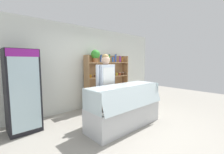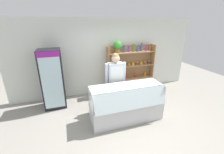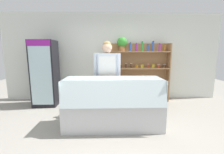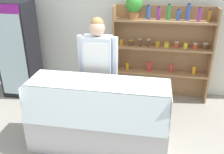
{
  "view_description": "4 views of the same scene",
  "coord_description": "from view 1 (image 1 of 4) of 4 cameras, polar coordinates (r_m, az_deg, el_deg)",
  "views": [
    {
      "loc": [
        -2.65,
        -2.3,
        1.58
      ],
      "look_at": [
        0.01,
        0.62,
        1.16
      ],
      "focal_mm": 24.0,
      "sensor_mm": 36.0,
      "label": 1
    },
    {
      "loc": [
        -1.52,
        -3.14,
        2.59
      ],
      "look_at": [
        -0.34,
        0.47,
        1.16
      ],
      "focal_mm": 24.0,
      "sensor_mm": 36.0,
      "label": 2
    },
    {
      "loc": [
        -0.14,
        -2.78,
        1.51
      ],
      "look_at": [
        -0.05,
        0.59,
        0.95
      ],
      "focal_mm": 24.0,
      "sensor_mm": 36.0,
      "label": 3
    },
    {
      "loc": [
        0.65,
        -2.78,
        2.48
      ],
      "look_at": [
        0.06,
        0.64,
        0.87
      ],
      "focal_mm": 40.0,
      "sensor_mm": 36.0,
      "label": 4
    }
  ],
  "objects": [
    {
      "name": "back_wall",
      "position": [
        5.09,
        -10.93,
        3.37
      ],
      "size": [
        6.8,
        0.1,
        2.7
      ],
      "primitive_type": "cube",
      "color": "silver",
      "rests_on": "ground"
    },
    {
      "name": "shelving_unit",
      "position": [
        5.31,
        -2.48,
        0.88
      ],
      "size": [
        1.81,
        0.3,
        1.95
      ],
      "color": "#9E754C",
      "rests_on": "ground"
    },
    {
      "name": "ground_plane",
      "position": [
        3.84,
        6.49,
        -18.24
      ],
      "size": [
        12.0,
        12.0,
        0.0
      ],
      "primitive_type": "plane",
      "color": "gray"
    },
    {
      "name": "deli_display_case",
      "position": [
        3.76,
        4.75,
        -13.6
      ],
      "size": [
        1.95,
        0.76,
        1.01
      ],
      "color": "silver",
      "rests_on": "ground"
    },
    {
      "name": "shop_clerk",
      "position": [
        3.91,
        -2.35,
        -1.63
      ],
      "size": [
        0.62,
        0.25,
        1.77
      ],
      "color": "#4C4233",
      "rests_on": "ground"
    },
    {
      "name": "drinks_fridge",
      "position": [
        3.87,
        -30.92,
        -4.61
      ],
      "size": [
        0.64,
        0.58,
        1.84
      ],
      "color": "black",
      "rests_on": "ground"
    }
  ]
}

